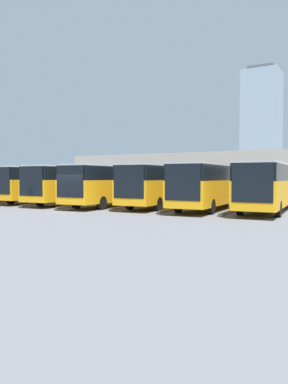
{
  "coord_description": "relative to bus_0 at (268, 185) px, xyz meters",
  "views": [
    {
      "loc": [
        -16.98,
        20.08,
        2.37
      ],
      "look_at": [
        -2.46,
        -5.73,
        1.15
      ],
      "focal_mm": 35.0,
      "sensor_mm": 36.0,
      "label": 1
    }
  ],
  "objects": [
    {
      "name": "office_tower",
      "position": [
        43.78,
        -203.87,
        31.14
      ],
      "size": [
        20.86,
        20.86,
        67.11
      ],
      "color": "#93A8B7",
      "rests_on": "ground_plane"
    },
    {
      "name": "bus_0",
      "position": [
        0.0,
        0.0,
        0.0
      ],
      "size": [
        3.05,
        11.62,
        3.25
      ],
      "rotation": [
        0.0,
        0.0,
        0.05
      ],
      "color": "orange",
      "rests_on": "ground_plane"
    },
    {
      "name": "curb_divider_0",
      "position": [
        1.98,
        1.7,
        -1.74
      ],
      "size": [
        0.52,
        6.06,
        0.15
      ],
      "primitive_type": "cube",
      "rotation": [
        0.0,
        0.0,
        0.05
      ],
      "color": "#9E9E99",
      "rests_on": "ground_plane"
    },
    {
      "name": "bus_3",
      "position": [
        11.89,
        1.03,
        0.0
      ],
      "size": [
        3.05,
        11.62,
        3.25
      ],
      "rotation": [
        0.0,
        0.0,
        0.05
      ],
      "color": "orange",
      "rests_on": "ground_plane"
    },
    {
      "name": "curb_divider_5",
      "position": [
        21.8,
        1.93,
        -1.74
      ],
      "size": [
        0.52,
        6.06,
        0.15
      ],
      "primitive_type": "cube",
      "rotation": [
        0.0,
        0.0,
        0.05
      ],
      "color": "#9E9E99",
      "rests_on": "ground_plane"
    },
    {
      "name": "bus_1",
      "position": [
        3.96,
        0.32,
        0.0
      ],
      "size": [
        3.05,
        11.62,
        3.25
      ],
      "rotation": [
        0.0,
        0.0,
        0.05
      ],
      "color": "orange",
      "rests_on": "ground_plane"
    },
    {
      "name": "ground_plane",
      "position": [
        11.89,
        6.17,
        -1.82
      ],
      "size": [
        600.0,
        600.0,
        0.0
      ],
      "primitive_type": "plane",
      "color": "#5B5B60"
    },
    {
      "name": "curb_divider_3",
      "position": [
        13.87,
        2.73,
        -1.74
      ],
      "size": [
        0.52,
        6.06,
        0.15
      ],
      "primitive_type": "cube",
      "rotation": [
        0.0,
        0.0,
        0.05
      ],
      "color": "#9E9E99",
      "rests_on": "ground_plane"
    },
    {
      "name": "bus_6",
      "position": [
        23.78,
        1.01,
        0.0
      ],
      "size": [
        3.05,
        11.62,
        3.25
      ],
      "rotation": [
        0.0,
        0.0,
        0.05
      ],
      "color": "orange",
      "rests_on": "ground_plane"
    },
    {
      "name": "station_building",
      "position": [
        11.89,
        -20.98,
        0.8
      ],
      "size": [
        33.42,
        16.59,
        5.19
      ],
      "color": "#A8A399",
      "rests_on": "ground_plane"
    },
    {
      "name": "curb_divider_1",
      "position": [
        5.95,
        2.02,
        -1.74
      ],
      "size": [
        0.52,
        6.06,
        0.15
      ],
      "primitive_type": "cube",
      "rotation": [
        0.0,
        0.0,
        0.05
      ],
      "color": "#9E9E99",
      "rests_on": "ground_plane"
    },
    {
      "name": "bus_4",
      "position": [
        15.85,
        0.73,
        0.0
      ],
      "size": [
        3.05,
        11.62,
        3.25
      ],
      "rotation": [
        0.0,
        0.0,
        0.05
      ],
      "color": "orange",
      "rests_on": "ground_plane"
    },
    {
      "name": "bus_5",
      "position": [
        19.82,
        0.23,
        0.0
      ],
      "size": [
        3.05,
        11.62,
        3.25
      ],
      "rotation": [
        0.0,
        0.0,
        0.05
      ],
      "color": "orange",
      "rests_on": "ground_plane"
    },
    {
      "name": "curb_divider_4",
      "position": [
        17.84,
        2.43,
        -1.74
      ],
      "size": [
        0.52,
        6.06,
        0.15
      ],
      "primitive_type": "cube",
      "rotation": [
        0.0,
        0.0,
        0.05
      ],
      "color": "#9E9E99",
      "rests_on": "ground_plane"
    },
    {
      "name": "bus_2",
      "position": [
        7.93,
        -0.08,
        0.0
      ],
      "size": [
        3.05,
        11.62,
        3.25
      ],
      "rotation": [
        0.0,
        0.0,
        0.05
      ],
      "color": "orange",
      "rests_on": "ground_plane"
    },
    {
      "name": "curb_divider_2",
      "position": [
        9.91,
        1.62,
        -1.74
      ],
      "size": [
        0.52,
        6.06,
        0.15
      ],
      "primitive_type": "cube",
      "rotation": [
        0.0,
        0.0,
        0.05
      ],
      "color": "#9E9E99",
      "rests_on": "ground_plane"
    }
  ]
}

